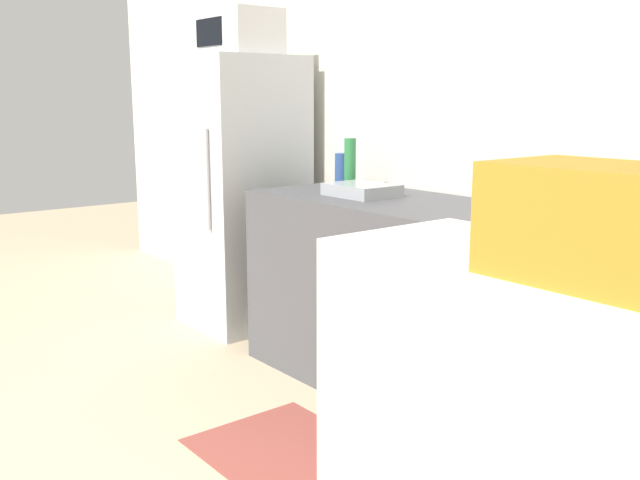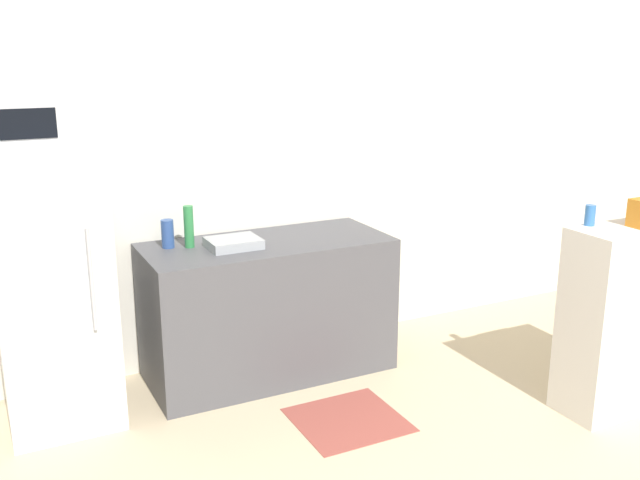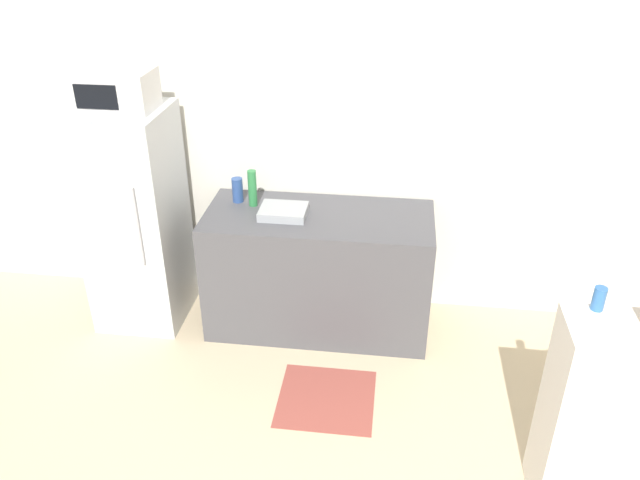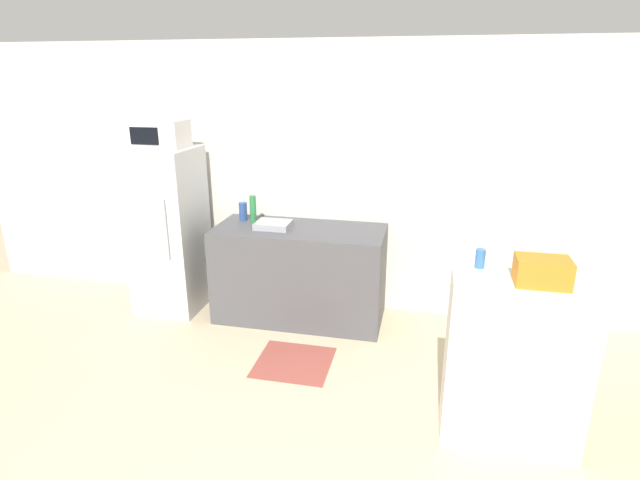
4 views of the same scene
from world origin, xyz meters
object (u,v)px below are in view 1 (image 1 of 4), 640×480
object	(u,v)px
basket	(604,224)
microwave	(238,33)
jar	(502,200)
bottle_short	(342,170)
refrigerator	(242,193)
bottle_tall	(350,164)

from	to	relation	value
basket	microwave	bearing A→B (deg)	155.82
jar	microwave	bearing A→B (deg)	156.78
basket	jar	size ratio (longest dim) A/B	2.48
bottle_short	basket	bearing A→B (deg)	-33.38
refrigerator	bottle_tall	xyz separation A→B (m)	(0.85, 0.13, 0.23)
microwave	basket	distance (m)	3.51
bottle_short	basket	size ratio (longest dim) A/B	0.60
bottle_tall	bottle_short	world-z (taller)	bottle_tall
refrigerator	jar	bearing A→B (deg)	-23.25
bottle_tall	basket	world-z (taller)	basket
bottle_tall	jar	xyz separation A→B (m)	(1.99, -1.35, 0.15)
microwave	jar	world-z (taller)	microwave
refrigerator	jar	world-z (taller)	refrigerator
bottle_tall	bottle_short	bearing A→B (deg)	157.65
refrigerator	microwave	bearing A→B (deg)	-110.76
microwave	bottle_tall	xyz separation A→B (m)	(0.85, 0.14, -0.71)
refrigerator	microwave	distance (m)	0.94
refrigerator	jar	xyz separation A→B (m)	(2.84, -1.22, 0.38)
microwave	basket	size ratio (longest dim) A/B	1.69
bottle_short	refrigerator	bearing A→B (deg)	-165.62
refrigerator	bottle_short	xyz separation A→B (m)	(0.72, 0.19, 0.19)
refrigerator	bottle_tall	distance (m)	0.89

